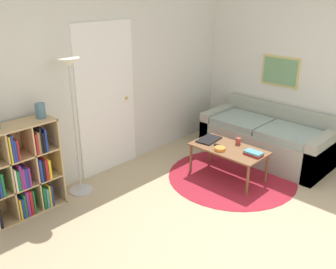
# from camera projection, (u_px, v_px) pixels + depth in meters

# --- Properties ---
(ground_plane) EXTENTS (14.00, 14.00, 0.00)m
(ground_plane) POSITION_uv_depth(u_px,v_px,m) (278.00, 246.00, 3.79)
(ground_plane) COLOR tan
(wall_back) EXTENTS (7.48, 0.11, 2.60)m
(wall_back) POSITION_uv_depth(u_px,v_px,m) (109.00, 79.00, 5.01)
(wall_back) COLOR silver
(wall_back) RESTS_ON ground_plane
(wall_right) EXTENTS (0.08, 5.62, 2.60)m
(wall_right) POSITION_uv_depth(u_px,v_px,m) (283.00, 67.00, 5.66)
(wall_right) COLOR silver
(wall_right) RESTS_ON ground_plane
(rug) EXTENTS (1.75, 1.75, 0.01)m
(rug) POSITION_uv_depth(u_px,v_px,m) (232.00, 176.00, 5.16)
(rug) COLOR maroon
(rug) RESTS_ON ground_plane
(bookshelf) EXTENTS (0.90, 0.34, 1.07)m
(bookshelf) POSITION_uv_depth(u_px,v_px,m) (16.00, 173.00, 4.15)
(bookshelf) COLOR tan
(bookshelf) RESTS_ON ground_plane
(floor_lamp) EXTENTS (0.30, 0.30, 1.71)m
(floor_lamp) POSITION_uv_depth(u_px,v_px,m) (71.00, 91.00, 4.31)
(floor_lamp) COLOR #B7B7BC
(floor_lamp) RESTS_ON ground_plane
(couch) EXTENTS (0.88, 1.88, 0.74)m
(couch) POSITION_uv_depth(u_px,v_px,m) (268.00, 139.00, 5.68)
(couch) COLOR gray
(couch) RESTS_ON ground_plane
(coffee_table) EXTENTS (0.54, 1.01, 0.43)m
(coffee_table) POSITION_uv_depth(u_px,v_px,m) (229.00, 151.00, 5.02)
(coffee_table) COLOR brown
(coffee_table) RESTS_ON ground_plane
(laptop) EXTENTS (0.38, 0.27, 0.02)m
(laptop) POSITION_uv_depth(u_px,v_px,m) (209.00, 139.00, 5.24)
(laptop) COLOR black
(laptop) RESTS_ON coffee_table
(bowl) EXTENTS (0.15, 0.15, 0.04)m
(bowl) POSITION_uv_depth(u_px,v_px,m) (220.00, 149.00, 4.92)
(bowl) COLOR orange
(bowl) RESTS_ON coffee_table
(book_stack_on_table) EXTENTS (0.14, 0.23, 0.05)m
(book_stack_on_table) POSITION_uv_depth(u_px,v_px,m) (253.00, 153.00, 4.78)
(book_stack_on_table) COLOR #B21E23
(book_stack_on_table) RESTS_ON coffee_table
(cup) EXTENTS (0.07, 0.07, 0.09)m
(cup) POSITION_uv_depth(u_px,v_px,m) (238.00, 141.00, 5.10)
(cup) COLOR #A33D33
(cup) RESTS_ON coffee_table
(remote) EXTENTS (0.05, 0.17, 0.02)m
(remote) POSITION_uv_depth(u_px,v_px,m) (220.00, 146.00, 5.03)
(remote) COLOR black
(remote) RESTS_ON coffee_table
(vase_on_shelf) EXTENTS (0.11, 0.11, 0.17)m
(vase_on_shelf) POSITION_uv_depth(u_px,v_px,m) (40.00, 111.00, 4.17)
(vase_on_shelf) COLOR slate
(vase_on_shelf) RESTS_ON bookshelf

